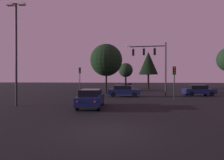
# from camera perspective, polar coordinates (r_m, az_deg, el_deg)

# --- Properties ---
(ground_plane) EXTENTS (168.00, 168.00, 0.00)m
(ground_plane) POSITION_cam_1_polar(r_m,az_deg,el_deg) (32.70, 3.57, -3.83)
(ground_plane) COLOR black
(ground_plane) RESTS_ON ground
(traffic_signal_mast_arm) EXTENTS (5.52, 0.61, 7.32)m
(traffic_signal_mast_arm) POSITION_cam_1_polar(r_m,az_deg,el_deg) (25.81, 12.72, 6.52)
(traffic_signal_mast_arm) COLOR #232326
(traffic_signal_mast_arm) RESTS_ON ground
(traffic_light_corner_left) EXTENTS (0.32, 0.36, 3.77)m
(traffic_light_corner_left) POSITION_cam_1_polar(r_m,az_deg,el_deg) (21.62, 18.81, 1.15)
(traffic_light_corner_left) COLOR #232326
(traffic_light_corner_left) RESTS_ON ground
(traffic_light_corner_right) EXTENTS (0.34, 0.37, 4.16)m
(traffic_light_corner_right) POSITION_cam_1_polar(r_m,az_deg,el_deg) (28.95, -10.00, 1.47)
(traffic_light_corner_right) COLOR #232326
(traffic_light_corner_right) RESTS_ON ground
(car_nearside_lane) EXTENTS (2.05, 4.58, 1.52)m
(car_nearside_lane) POSITION_cam_1_polar(r_m,az_deg,el_deg) (15.32, -6.56, -5.59)
(car_nearside_lane) COLOR #0F1947
(car_nearside_lane) RESTS_ON ground
(car_crossing_left) EXTENTS (4.25, 2.20, 1.52)m
(car_crossing_left) POSITION_cam_1_polar(r_m,az_deg,el_deg) (28.33, 25.31, -2.89)
(car_crossing_left) COLOR #0F1947
(car_crossing_left) RESTS_ON ground
(car_crossing_right) EXTENTS (4.32, 1.86, 1.52)m
(car_crossing_right) POSITION_cam_1_polar(r_m,az_deg,el_deg) (24.71, 3.61, -3.33)
(car_crossing_right) COLOR #0F1947
(car_crossing_right) RESTS_ON ground
(car_far_lane) EXTENTS (3.39, 4.29, 1.52)m
(car_far_lane) POSITION_cam_1_polar(r_m,az_deg,el_deg) (36.98, 4.35, -2.11)
(car_far_lane) COLOR gray
(car_far_lane) RESTS_ON ground
(parking_lot_lamp_post) EXTENTS (1.70, 0.36, 9.02)m
(parking_lot_lamp_post) POSITION_cam_1_polar(r_m,az_deg,el_deg) (18.40, -27.66, 10.44)
(parking_lot_lamp_post) COLOR #232326
(parking_lot_lamp_post) RESTS_ON ground
(tree_left_far) EXTENTS (5.49, 5.49, 8.34)m
(tree_left_far) POSITION_cam_1_polar(r_m,az_deg,el_deg) (31.52, -1.80, 6.19)
(tree_left_far) COLOR black
(tree_left_far) RESTS_ON ground
(tree_center_horizon) EXTENTS (4.48, 4.48, 8.74)m
(tree_center_horizon) POSITION_cam_1_polar(r_m,az_deg,el_deg) (44.00, 11.24, 5.14)
(tree_center_horizon) COLOR black
(tree_center_horizon) RESTS_ON ground
(tree_right_cluster) EXTENTS (3.57, 3.57, 6.39)m
(tree_right_cluster) POSITION_cam_1_polar(r_m,az_deg,el_deg) (46.36, 4.29, 3.05)
(tree_right_cluster) COLOR black
(tree_right_cluster) RESTS_ON ground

